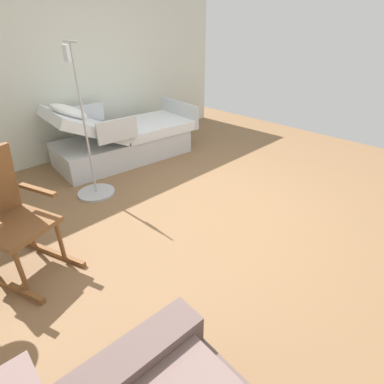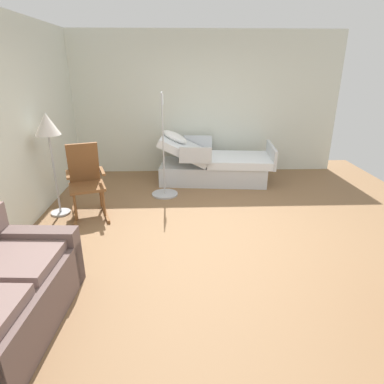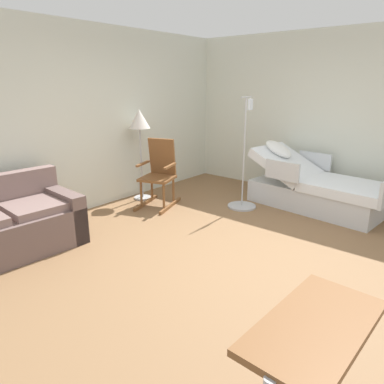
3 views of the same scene
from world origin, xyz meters
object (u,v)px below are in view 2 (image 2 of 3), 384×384
at_px(hospital_bed, 213,166).
at_px(floor_lamp, 48,131).
at_px(iv_pole, 164,181).
at_px(rocking_chair, 86,182).

bearing_deg(hospital_bed, floor_lamp, 119.94).
height_order(hospital_bed, iv_pole, iv_pole).
bearing_deg(rocking_chair, floor_lamp, 86.73).
height_order(rocking_chair, iv_pole, iv_pole).
distance_m(hospital_bed, iv_pole, 1.13).
bearing_deg(floor_lamp, rocking_chair, -93.27).
relative_size(hospital_bed, iv_pole, 1.28).
distance_m(floor_lamp, iv_pole, 1.95).
bearing_deg(hospital_bed, rocking_chair, 125.59).
xyz_separation_m(hospital_bed, floor_lamp, (-1.39, 2.42, 0.93)).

